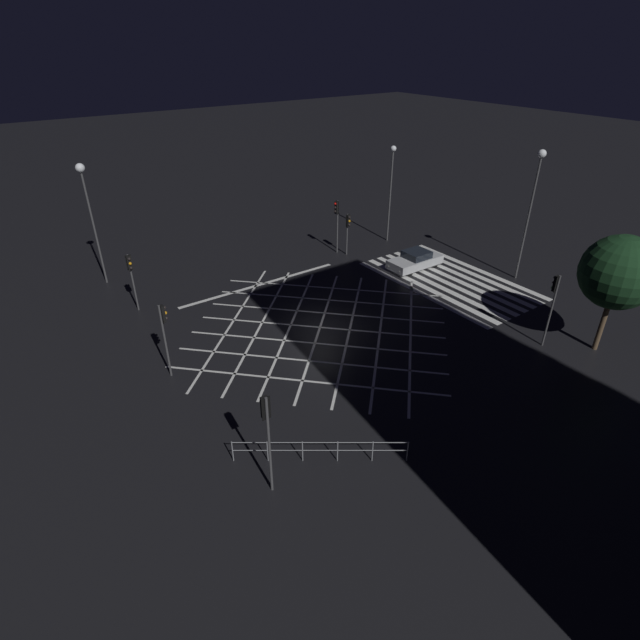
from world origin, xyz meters
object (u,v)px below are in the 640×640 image
(traffic_light_ne_main, at_px, (131,272))
(street_lamp_west, at_px, (391,178))
(traffic_light_se_cross, at_px, (337,216))
(traffic_light_nw_main, at_px, (267,425))
(waiting_car, at_px, (415,260))
(street_lamp_east, at_px, (534,189))
(street_tree_near, at_px, (619,273))
(street_lamp_far, at_px, (87,195))
(traffic_light_se_main, at_px, (348,226))
(traffic_light_median_north, at_px, (164,326))
(traffic_light_sw_main, at_px, (553,296))

(traffic_light_ne_main, height_order, street_lamp_west, street_lamp_west)
(traffic_light_se_cross, distance_m, traffic_light_nw_main, 24.40)
(traffic_light_nw_main, distance_m, waiting_car, 23.17)
(traffic_light_nw_main, height_order, waiting_car, traffic_light_nw_main)
(street_lamp_east, bearing_deg, street_tree_near, 152.22)
(traffic_light_se_cross, relative_size, street_lamp_east, 0.47)
(street_lamp_west, xyz_separation_m, street_tree_near, (-19.49, 1.91, -0.58))
(street_tree_near, bearing_deg, street_lamp_far, 38.88)
(traffic_light_se_main, xyz_separation_m, street_lamp_west, (0.53, -4.77, 2.90))
(traffic_light_se_main, distance_m, street_lamp_far, 18.60)
(waiting_car, bearing_deg, traffic_light_se_main, -62.89)
(traffic_light_median_north, height_order, street_tree_near, street_tree_near)
(traffic_light_se_main, height_order, street_tree_near, street_tree_near)
(traffic_light_median_north, relative_size, street_tree_near, 0.62)
(traffic_light_sw_main, bearing_deg, street_lamp_far, 38.18)
(street_lamp_far, bearing_deg, street_lamp_west, -103.76)
(traffic_light_se_cross, distance_m, traffic_light_ne_main, 16.21)
(traffic_light_se_main, height_order, street_lamp_far, street_lamp_far)
(traffic_light_se_cross, bearing_deg, traffic_light_sw_main, 93.98)
(street_lamp_east, height_order, street_tree_near, street_lamp_east)
(traffic_light_sw_main, relative_size, traffic_light_median_north, 1.05)
(traffic_light_nw_main, relative_size, street_tree_near, 0.68)
(traffic_light_se_cross, xyz_separation_m, street_lamp_west, (-0.34, -5.23, 2.25))
(street_lamp_east, xyz_separation_m, street_lamp_far, (16.47, 24.48, -0.21))
(traffic_light_ne_main, xyz_separation_m, street_lamp_east, (-10.99, -23.95, 3.75))
(traffic_light_nw_main, relative_size, street_lamp_west, 0.58)
(traffic_light_sw_main, relative_size, street_lamp_far, 0.52)
(traffic_light_median_north, xyz_separation_m, traffic_light_nw_main, (-9.43, -0.36, 0.27))
(traffic_light_se_main, bearing_deg, traffic_light_median_north, -66.66)
(traffic_light_ne_main, xyz_separation_m, street_lamp_west, (0.11, -21.43, 2.55))
(street_lamp_east, distance_m, waiting_car, 9.35)
(street_lamp_west, height_order, street_lamp_far, street_lamp_far)
(street_lamp_west, bearing_deg, street_lamp_east, -167.22)
(traffic_light_sw_main, bearing_deg, waiting_car, -8.51)
(traffic_light_ne_main, relative_size, street_tree_near, 0.57)
(street_lamp_west, relative_size, street_lamp_far, 0.94)
(traffic_light_se_main, xyz_separation_m, street_lamp_east, (-10.56, -7.28, 4.10))
(traffic_light_se_main, distance_m, traffic_light_sw_main, 16.98)
(street_lamp_east, relative_size, waiting_car, 2.11)
(traffic_light_se_main, bearing_deg, waiting_car, 27.11)
(traffic_light_se_cross, relative_size, traffic_light_median_north, 1.03)
(traffic_light_se_main, distance_m, street_lamp_west, 5.60)
(traffic_light_sw_main, bearing_deg, street_lamp_west, -12.85)
(traffic_light_se_main, distance_m, street_lamp_east, 13.47)
(traffic_light_se_cross, height_order, street_lamp_east, street_lamp_east)
(traffic_light_se_cross, bearing_deg, traffic_light_ne_main, 1.58)
(traffic_light_nw_main, bearing_deg, traffic_light_ne_main, -1.47)
(traffic_light_ne_main, bearing_deg, traffic_light_se_cross, 91.58)
(traffic_light_median_north, bearing_deg, street_lamp_east, -6.96)
(street_tree_near, xyz_separation_m, waiting_car, (13.95, 0.29, -4.08))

